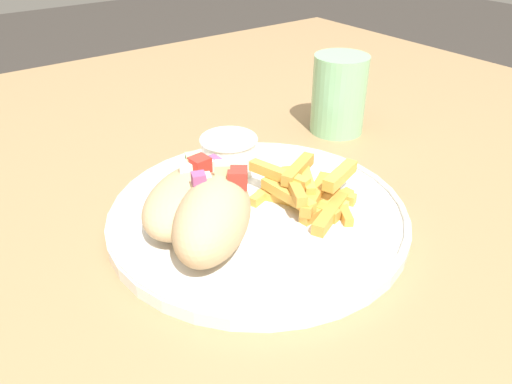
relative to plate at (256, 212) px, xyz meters
The scene contains 7 objects.
table 0.08m from the plate, ahead, with size 1.35×1.35×0.72m.
plate is the anchor object (origin of this frame).
pita_sandwich_near 0.08m from the plate, 158.74° to the right, with size 0.14×0.13×0.07m.
pita_sandwich_far 0.07m from the plate, 159.92° to the left, with size 0.15×0.14×0.06m.
fries_pile 0.06m from the plate, 25.26° to the right, with size 0.11×0.12×0.04m.
sauce_ramekin 0.09m from the plate, 73.86° to the left, with size 0.07×0.07×0.04m.
water_glass 0.26m from the plate, 26.40° to the left, with size 0.07×0.07×0.11m.
Camera 1 is at (-0.29, -0.34, 1.01)m, focal length 35.00 mm.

